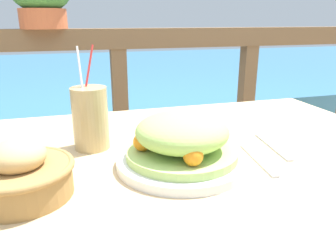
# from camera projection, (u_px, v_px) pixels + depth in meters

# --- Properties ---
(patio_table) EXTENTS (1.29, 0.93, 0.74)m
(patio_table) POSITION_uv_depth(u_px,v_px,m) (175.00, 193.00, 0.77)
(patio_table) COLOR tan
(patio_table) RESTS_ON ground_plane
(railing_fence) EXTENTS (2.80, 0.08, 1.00)m
(railing_fence) POSITION_uv_depth(u_px,v_px,m) (120.00, 95.00, 1.58)
(railing_fence) COLOR brown
(railing_fence) RESTS_ON ground_plane
(sea_backdrop) EXTENTS (12.00, 4.00, 0.48)m
(sea_backdrop) POSITION_uv_depth(u_px,v_px,m) (92.00, 88.00, 4.00)
(sea_backdrop) COLOR teal
(sea_backdrop) RESTS_ON ground_plane
(salad_plate) EXTENTS (0.29, 0.29, 0.12)m
(salad_plate) POSITION_uv_depth(u_px,v_px,m) (182.00, 143.00, 0.71)
(salad_plate) COLOR silver
(salad_plate) RESTS_ON patio_table
(drink_glass) EXTENTS (0.09, 0.09, 0.25)m
(drink_glass) POSITION_uv_depth(u_px,v_px,m) (90.00, 118.00, 0.80)
(drink_glass) COLOR tan
(drink_glass) RESTS_ON patio_table
(bread_basket) EXTENTS (0.19, 0.19, 0.11)m
(bread_basket) POSITION_uv_depth(u_px,v_px,m) (20.00, 174.00, 0.59)
(bread_basket) COLOR olive
(bread_basket) RESTS_ON patio_table
(fork) EXTENTS (0.04, 0.18, 0.00)m
(fork) POSITION_uv_depth(u_px,v_px,m) (258.00, 159.00, 0.75)
(fork) COLOR silver
(fork) RESTS_ON patio_table
(knife) EXTENTS (0.04, 0.18, 0.00)m
(knife) POSITION_uv_depth(u_px,v_px,m) (273.00, 146.00, 0.83)
(knife) COLOR silver
(knife) RESTS_ON patio_table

